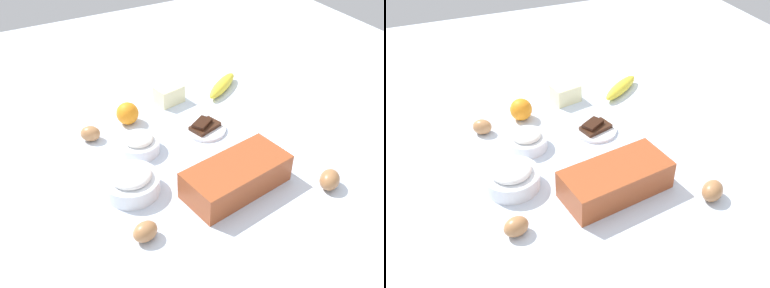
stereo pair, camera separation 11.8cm
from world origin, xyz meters
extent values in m
cube|color=silver|center=(0.00, 0.00, -0.01)|extent=(2.40, 2.40, 0.02)
cube|color=#9E4723|center=(-0.03, 0.18, 0.04)|extent=(0.30, 0.17, 0.08)
cube|color=black|center=(-0.03, 0.18, 0.04)|extent=(0.28, 0.16, 0.07)
cylinder|color=white|center=(0.12, -0.09, 0.02)|extent=(0.12, 0.12, 0.04)
torus|color=white|center=(0.12, -0.09, 0.03)|extent=(0.12, 0.12, 0.01)
ellipsoid|color=white|center=(0.12, -0.09, 0.04)|extent=(0.09, 0.09, 0.03)
cylinder|color=white|center=(0.21, 0.06, 0.02)|extent=(0.15, 0.15, 0.05)
torus|color=white|center=(0.21, 0.06, 0.04)|extent=(0.15, 0.15, 0.01)
ellipsoid|color=white|center=(0.21, 0.06, 0.05)|extent=(0.11, 0.11, 0.04)
ellipsoid|color=yellow|center=(-0.27, -0.27, 0.02)|extent=(0.18, 0.14, 0.04)
sphere|color=orange|center=(0.10, -0.24, 0.04)|extent=(0.07, 0.07, 0.07)
cube|color=#F4EDB2|center=(-0.07, -0.29, 0.03)|extent=(0.10, 0.08, 0.06)
ellipsoid|color=#B17748|center=(0.23, -0.21, 0.02)|extent=(0.07, 0.07, 0.05)
ellipsoid|color=#A87144|center=(0.24, 0.22, 0.02)|extent=(0.07, 0.06, 0.05)
ellipsoid|color=#A16C41|center=(-0.25, 0.29, 0.03)|extent=(0.08, 0.08, 0.05)
cylinder|color=white|center=(-0.09, -0.09, 0.01)|extent=(0.13, 0.13, 0.01)
cube|color=#381E11|center=(-0.09, -0.09, 0.02)|extent=(0.10, 0.08, 0.01)
cube|color=black|center=(-0.09, -0.09, 0.03)|extent=(0.07, 0.07, 0.01)
camera|label=1|loc=(0.48, 0.87, 0.78)|focal=40.92mm
camera|label=2|loc=(0.37, 0.92, 0.78)|focal=40.92mm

